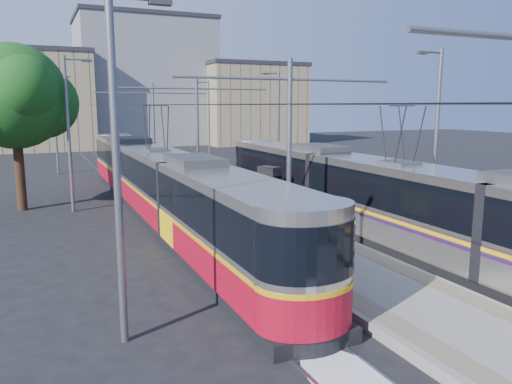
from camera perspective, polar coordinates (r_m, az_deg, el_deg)
name	(u,v)px	position (r m, az deg, el deg)	size (l,w,h in m)	color
ground	(430,319)	(14.20, 19.26, -13.57)	(160.00, 160.00, 0.00)	black
platform	(215,201)	(28.41, -4.75, -1.04)	(4.00, 50.00, 0.30)	gray
tactile_strip_left	(190,200)	(27.95, -7.57, -0.95)	(0.70, 50.00, 0.01)	gray
tactile_strip_right	(238,197)	(28.88, -2.04, -0.52)	(0.70, 50.00, 0.01)	gray
rails	(215,203)	(28.44, -4.75, -1.31)	(8.71, 70.00, 0.03)	gray
tram_left	(158,182)	(25.44, -11.12, 1.08)	(2.43, 31.59, 5.50)	black
tram_right	(398,201)	(20.11, 15.88, -0.99)	(2.43, 29.58, 5.50)	black
catenary	(232,125)	(25.25, -2.74, 7.62)	(9.20, 70.00, 7.00)	slate
street_lamps	(193,127)	(31.73, -7.27, 7.40)	(15.18, 38.22, 8.00)	slate
shelter	(269,190)	(23.98, 1.51, 0.29)	(1.01, 1.22, 2.33)	black
tree	(21,99)	(29.14, -25.23, 9.64)	(5.97, 5.52, 8.67)	#382314
building_left	(23,100)	(69.36, -25.05, 9.48)	(16.32, 12.24, 12.22)	gray
building_centre	(145,82)	(74.97, -12.59, 12.18)	(18.36, 14.28, 17.60)	gray
building_right	(251,104)	(73.39, -0.59, 10.06)	(14.28, 10.20, 11.44)	gray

